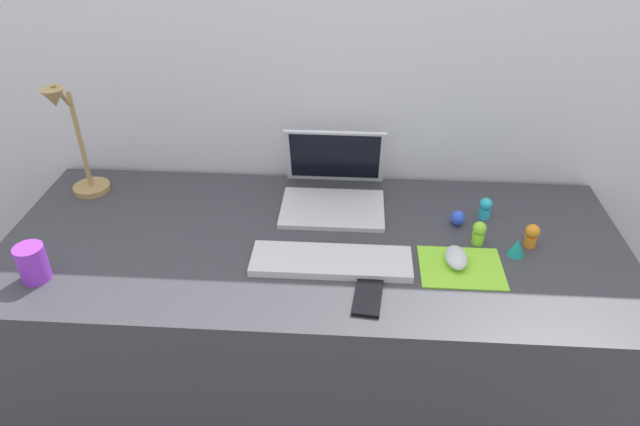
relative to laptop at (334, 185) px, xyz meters
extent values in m
plane|color=#59514C|center=(-0.04, -0.21, -0.79)|extent=(6.00, 6.00, 0.00)
cube|color=silver|center=(-0.04, 0.18, 0.03)|extent=(2.89, 0.05, 1.64)
cube|color=#38383D|center=(-0.04, -0.21, -0.42)|extent=(1.69, 0.71, 0.74)
cube|color=silver|center=(0.00, -0.06, -0.05)|extent=(0.30, 0.21, 0.01)
cube|color=silver|center=(0.00, 0.08, 0.06)|extent=(0.30, 0.07, 0.19)
cube|color=black|center=(0.00, 0.07, 0.06)|extent=(0.27, 0.06, 0.17)
cube|color=silver|center=(0.01, -0.31, -0.04)|extent=(0.41, 0.13, 0.02)
cube|color=#8CDB33|center=(0.34, -0.31, -0.05)|extent=(0.21, 0.17, 0.00)
ellipsoid|color=silver|center=(0.33, -0.29, -0.03)|extent=(0.06, 0.10, 0.03)
cube|color=black|center=(0.10, -0.44, -0.05)|extent=(0.08, 0.13, 0.01)
cylinder|color=#A5844C|center=(-0.75, 0.01, -0.04)|extent=(0.11, 0.11, 0.02)
cylinder|color=#A5844C|center=(-0.75, 0.01, 0.12)|extent=(0.01, 0.01, 0.30)
cylinder|color=#A5844C|center=(-0.75, -0.03, 0.28)|extent=(0.01, 0.07, 0.09)
cone|color=#A5844C|center=(-0.75, -0.07, 0.28)|extent=(0.06, 0.06, 0.05)
cylinder|color=purple|center=(-0.72, -0.42, -0.01)|extent=(0.07, 0.07, 0.09)
cylinder|color=#8CDB33|center=(0.40, -0.20, -0.04)|extent=(0.03, 0.03, 0.03)
sphere|color=#8CDB33|center=(0.40, -0.20, 0.00)|extent=(0.04, 0.04, 0.04)
ellipsoid|color=blue|center=(0.35, -0.11, -0.03)|extent=(0.04, 0.04, 0.04)
cylinder|color=#28B7CC|center=(0.44, -0.07, -0.04)|extent=(0.03, 0.03, 0.03)
sphere|color=#28B7CC|center=(0.44, -0.07, -0.01)|extent=(0.04, 0.04, 0.04)
cylinder|color=orange|center=(0.53, -0.20, -0.04)|extent=(0.03, 0.03, 0.03)
sphere|color=orange|center=(0.53, -0.20, -0.01)|extent=(0.04, 0.04, 0.04)
cone|color=teal|center=(0.49, -0.24, -0.03)|extent=(0.04, 0.04, 0.05)
camera|label=1|loc=(0.06, -1.48, 0.86)|focal=32.43mm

